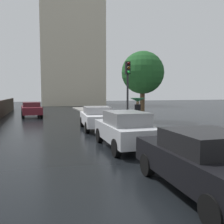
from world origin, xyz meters
TOP-DOWN VIEW (x-y plane):
  - ground at (0.00, 0.00)m, footprint 120.00×120.00m
  - car_white_near_kerb at (2.54, 8.99)m, footprint 2.05×4.23m
  - car_maroon_mid_road at (-1.60, 18.46)m, footprint 2.08×4.71m
  - car_silver_behind_camera at (2.43, 3.74)m, footprint 1.79×3.97m
  - car_black_far_lane at (2.65, -0.94)m, footprint 2.03×4.17m
  - pedestrian_with_umbrella_far at (5.07, 8.34)m, footprint 1.01×1.01m
  - traffic_light at (4.18, 7.85)m, footprint 0.26×0.39m
  - street_tree_near at (7.05, 11.88)m, footprint 3.39×3.39m
  - distant_tower at (5.42, 40.30)m, footprint 11.59×10.07m

SIDE VIEW (x-z plane):
  - ground at x=0.00m, z-range 0.00..0.00m
  - car_black_far_lane at x=2.65m, z-range 0.01..1.45m
  - car_white_near_kerb at x=2.54m, z-range 0.03..1.47m
  - car_maroon_mid_road at x=-1.60m, z-range 0.04..1.46m
  - car_silver_behind_camera at x=2.43m, z-range 0.03..1.57m
  - pedestrian_with_umbrella_far at x=5.07m, z-range 0.67..2.50m
  - traffic_light at x=4.18m, z-range 0.93..4.96m
  - street_tree_near at x=7.05m, z-range 1.09..6.70m
  - distant_tower at x=5.42m, z-range -1.50..25.30m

